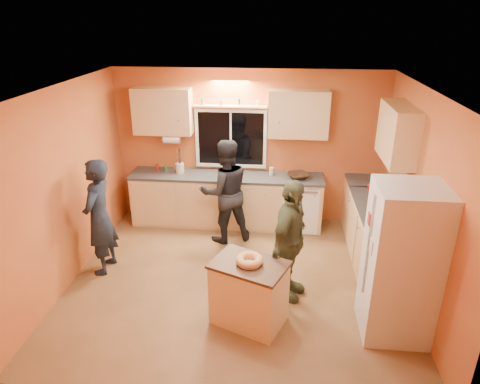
# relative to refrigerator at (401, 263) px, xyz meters

# --- Properties ---
(ground) EXTENTS (4.50, 4.50, 0.00)m
(ground) POSITION_rel_refrigerator_xyz_m (-1.89, 0.80, -0.90)
(ground) COLOR brown
(ground) RESTS_ON ground
(room_shell) EXTENTS (4.54, 4.04, 2.61)m
(room_shell) POSITION_rel_refrigerator_xyz_m (-1.77, 1.21, 0.72)
(room_shell) COLOR #C07131
(room_shell) RESTS_ON ground
(back_counter) EXTENTS (4.23, 0.62, 0.90)m
(back_counter) POSITION_rel_refrigerator_xyz_m (-1.88, 2.50, -0.45)
(back_counter) COLOR #E2A877
(back_counter) RESTS_ON ground
(right_counter) EXTENTS (0.62, 1.84, 0.90)m
(right_counter) POSITION_rel_refrigerator_xyz_m (0.06, 1.30, -0.45)
(right_counter) COLOR #E2A877
(right_counter) RESTS_ON ground
(refrigerator) EXTENTS (0.72, 0.70, 1.80)m
(refrigerator) POSITION_rel_refrigerator_xyz_m (0.00, 0.00, 0.00)
(refrigerator) COLOR silver
(refrigerator) RESTS_ON ground
(island) EXTENTS (0.99, 0.85, 0.81)m
(island) POSITION_rel_refrigerator_xyz_m (-1.66, -0.02, -0.49)
(island) COLOR #E2A877
(island) RESTS_ON ground
(bundt_pastry) EXTENTS (0.31, 0.31, 0.09)m
(bundt_pastry) POSITION_rel_refrigerator_xyz_m (-1.66, -0.02, -0.05)
(bundt_pastry) COLOR #BF7F4E
(bundt_pastry) RESTS_ON island
(person_left) EXTENTS (0.41, 0.61, 1.66)m
(person_left) POSITION_rel_refrigerator_xyz_m (-3.79, 0.90, -0.07)
(person_left) COLOR black
(person_left) RESTS_ON ground
(person_center) EXTENTS (0.99, 0.90, 1.67)m
(person_center) POSITION_rel_refrigerator_xyz_m (-2.19, 1.95, -0.06)
(person_center) COLOR black
(person_center) RESTS_ON ground
(person_right) EXTENTS (0.71, 1.02, 1.61)m
(person_right) POSITION_rel_refrigerator_xyz_m (-1.20, 0.54, -0.10)
(person_right) COLOR #3A3C26
(person_right) RESTS_ON ground
(mixing_bowl) EXTENTS (0.43, 0.43, 0.08)m
(mixing_bowl) POSITION_rel_refrigerator_xyz_m (-1.05, 2.48, 0.04)
(mixing_bowl) COLOR black
(mixing_bowl) RESTS_ON back_counter
(utensil_crock) EXTENTS (0.14, 0.14, 0.17)m
(utensil_crock) POSITION_rel_refrigerator_xyz_m (-3.03, 2.52, 0.09)
(utensil_crock) COLOR beige
(utensil_crock) RESTS_ON back_counter
(potted_plant) EXTENTS (0.36, 0.34, 0.32)m
(potted_plant) POSITION_rel_refrigerator_xyz_m (0.08, 0.76, 0.16)
(potted_plant) COLOR gray
(potted_plant) RESTS_ON right_counter
(red_box) EXTENTS (0.17, 0.14, 0.07)m
(red_box) POSITION_rel_refrigerator_xyz_m (0.09, 2.10, 0.04)
(red_box) COLOR #9F2218
(red_box) RESTS_ON right_counter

